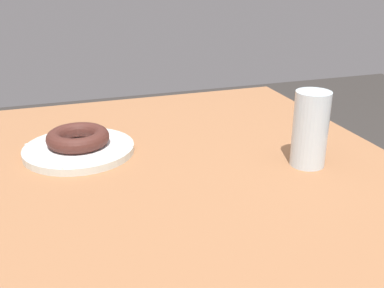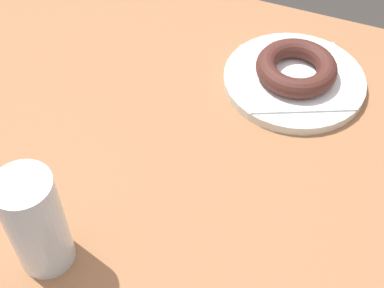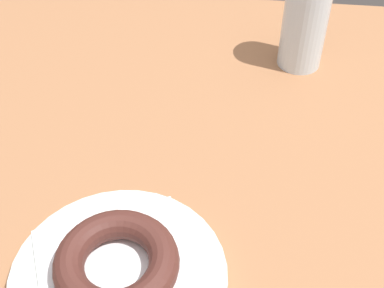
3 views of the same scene
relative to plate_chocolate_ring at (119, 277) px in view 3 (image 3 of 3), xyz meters
The scene contains 5 objects.
table 0.26m from the plate_chocolate_ring, 56.49° to the left, with size 0.91×0.75×0.73m.
plate_chocolate_ring is the anchor object (origin of this frame).
napkin_chocolate_ring 0.01m from the plate_chocolate_ring, ahead, with size 0.15×0.15×0.00m, color white.
donut_chocolate_ring 0.02m from the plate_chocolate_ring, ahead, with size 0.12×0.12×0.03m, color #4C251F.
water_glass 0.43m from the plate_chocolate_ring, 64.57° to the left, with size 0.06×0.06×0.14m, color silver.
Camera 3 is at (-0.02, -0.45, 1.19)m, focal length 49.21 mm.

